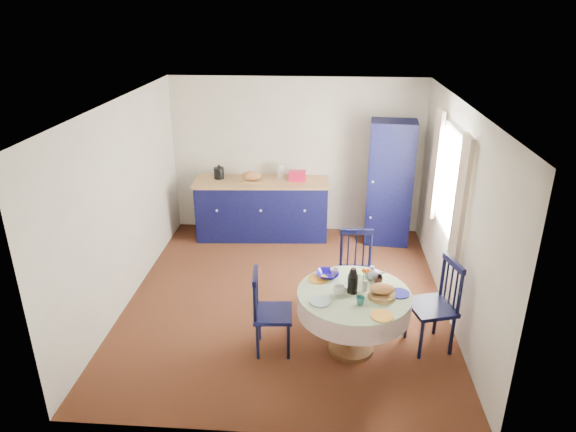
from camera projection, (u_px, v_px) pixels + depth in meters
name	position (u px, v px, depth m)	size (l,w,h in m)	color
floor	(286.00, 298.00, 6.63)	(4.50, 4.50, 0.00)	black
ceiling	(286.00, 104.00, 5.66)	(4.50, 4.50, 0.00)	white
wall_back	(297.00, 156.00, 8.21)	(4.00, 0.02, 2.50)	white
wall_left	(123.00, 204.00, 6.28)	(0.02, 4.50, 2.50)	white
wall_right	(456.00, 213.00, 6.01)	(0.02, 4.50, 2.50)	white
window	(449.00, 183.00, 6.18)	(0.10, 1.74, 1.45)	white
kitchen_counter	(262.00, 208.00, 8.22)	(2.16, 0.80, 1.19)	black
pantry_cabinet	(390.00, 183.00, 7.86)	(0.72, 0.54, 1.93)	black
dining_table	(354.00, 302.00, 5.42)	(1.20, 1.20, 1.00)	brown
chair_left	(269.00, 311.00, 5.49)	(0.43, 0.45, 0.95)	black
chair_far	(356.00, 271.00, 6.28)	(0.46, 0.44, 0.99)	black
chair_right	(435.00, 304.00, 5.53)	(0.55, 0.57, 1.04)	black
mug_a	(339.00, 290.00, 5.33)	(0.12, 0.12, 0.10)	silver
mug_b	(360.00, 301.00, 5.15)	(0.09, 0.09, 0.09)	#307572
mug_c	(378.00, 279.00, 5.54)	(0.11, 0.11, 0.09)	black
mug_d	(335.00, 272.00, 5.68)	(0.10, 0.10, 0.09)	silver
cobalt_bowl	(328.00, 274.00, 5.67)	(0.25, 0.25, 0.06)	#10057F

